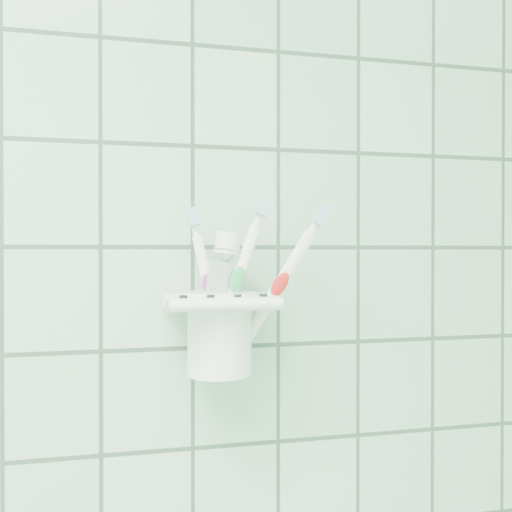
{
  "coord_description": "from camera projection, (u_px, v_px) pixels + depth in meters",
  "views": [
    {
      "loc": [
        0.55,
        0.53,
        1.36
      ],
      "look_at": [
        0.68,
        1.1,
        1.36
      ],
      "focal_mm": 40.0,
      "sensor_mm": 36.0,
      "label": 1
    }
  ],
  "objects": [
    {
      "name": "toothbrush_pink",
      "position": [
        226.0,
        285.0,
        0.62
      ],
      "size": [
        0.04,
        0.03,
        0.18
      ],
      "rotation": [
        -0.11,
        -0.21,
        0.02
      ],
      "color": "white",
      "rests_on": "cup"
    },
    {
      "name": "holder_bracket",
      "position": [
        219.0,
        302.0,
        0.63
      ],
      "size": [
        0.12,
        0.1,
        0.04
      ],
      "color": "white",
      "rests_on": "wall_back"
    },
    {
      "name": "cup",
      "position": [
        220.0,
        329.0,
        0.63
      ],
      "size": [
        0.08,
        0.08,
        0.09
      ],
      "color": "white",
      "rests_on": "holder_bracket"
    },
    {
      "name": "toothbrush_orange",
      "position": [
        231.0,
        271.0,
        0.64
      ],
      "size": [
        0.1,
        0.05,
        0.2
      ],
      "rotation": [
        0.08,
        0.54,
        -0.25
      ],
      "color": "white",
      "rests_on": "cup"
    },
    {
      "name": "toothbrush_blue",
      "position": [
        205.0,
        275.0,
        0.62
      ],
      "size": [
        0.07,
        0.02,
        0.2
      ],
      "rotation": [
        -0.05,
        0.35,
        -0.22
      ],
      "color": "white",
      "rests_on": "cup"
    },
    {
      "name": "toothpaste_tube",
      "position": [
        211.0,
        289.0,
        0.62
      ],
      "size": [
        0.06,
        0.04,
        0.16
      ],
      "rotation": [
        -0.01,
        0.15,
        0.26
      ],
      "color": "silver",
      "rests_on": "cup"
    }
  ]
}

